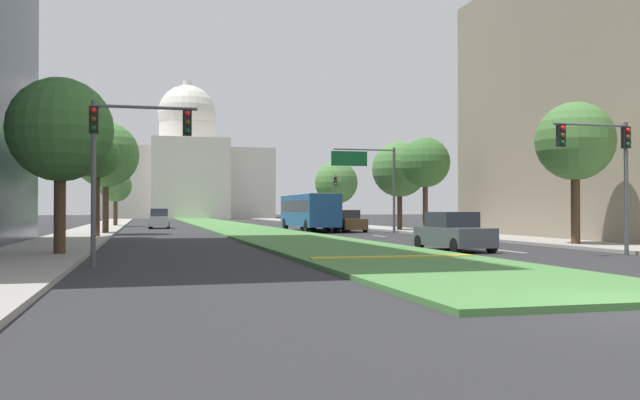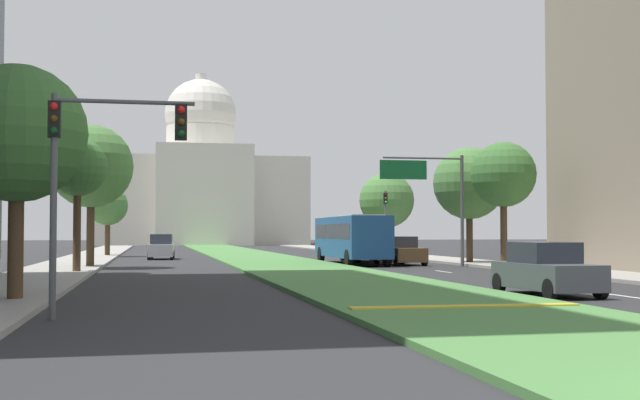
{
  "view_description": "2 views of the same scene",
  "coord_description": "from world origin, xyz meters",
  "px_view_note": "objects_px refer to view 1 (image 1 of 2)",
  "views": [
    {
      "loc": [
        -8.31,
        -10.47,
        1.8
      ],
      "look_at": [
        2.14,
        30.61,
        2.37
      ],
      "focal_mm": 38.63,
      "sensor_mm": 36.0,
      "label": 1
    },
    {
      "loc": [
        -7.63,
        -8.21,
        2.0
      ],
      "look_at": [
        0.49,
        33.17,
        3.6
      ],
      "focal_mm": 47.8,
      "sensor_mm": 36.0,
      "label": 2
    }
  ],
  "objects_px": {
    "capitol_building": "(187,172)",
    "box_truck_delivery": "(319,211)",
    "street_tree_right_distant": "(336,183)",
    "sedan_lead_stopped": "(453,233)",
    "street_tree_left_near": "(60,130)",
    "street_tree_left_distant": "(116,186)",
    "street_tree_right_near": "(575,142)",
    "sedan_distant": "(159,219)",
    "street_tree_left_far": "(106,155)",
    "street_tree_right_far": "(400,169)",
    "overhead_guide_sign": "(371,172)",
    "sedan_midblock": "(346,222)",
    "traffic_light_far_right": "(335,194)",
    "traffic_light_near_left": "(122,146)",
    "traffic_light_near_right": "(608,158)",
    "street_tree_left_mid": "(97,156)",
    "city_bus": "(309,210)",
    "street_tree_right_mid": "(425,163)"
  },
  "relations": [
    {
      "from": "street_tree_left_distant",
      "to": "sedan_midblock",
      "type": "bearing_deg",
      "value": -48.9
    },
    {
      "from": "traffic_light_near_left",
      "to": "street_tree_right_near",
      "type": "relative_size",
      "value": 0.75
    },
    {
      "from": "overhead_guide_sign",
      "to": "capitol_building",
      "type": "bearing_deg",
      "value": 95.02
    },
    {
      "from": "traffic_light_far_right",
      "to": "capitol_building",
      "type": "bearing_deg",
      "value": 97.21
    },
    {
      "from": "street_tree_right_far",
      "to": "traffic_light_near_left",
      "type": "bearing_deg",
      "value": -124.8
    },
    {
      "from": "city_bus",
      "to": "sedan_lead_stopped",
      "type": "bearing_deg",
      "value": -90.0
    },
    {
      "from": "traffic_light_far_right",
      "to": "street_tree_left_distant",
      "type": "relative_size",
      "value": 0.9
    },
    {
      "from": "sedan_midblock",
      "to": "box_truck_delivery",
      "type": "xyz_separation_m",
      "value": [
        -0.62,
        6.41,
        0.86
      ]
    },
    {
      "from": "street_tree_right_near",
      "to": "sedan_distant",
      "type": "bearing_deg",
      "value": 116.43
    },
    {
      "from": "capitol_building",
      "to": "box_truck_delivery",
      "type": "distance_m",
      "value": 85.31
    },
    {
      "from": "traffic_light_near_right",
      "to": "street_tree_right_mid",
      "type": "height_order",
      "value": "street_tree_right_mid"
    },
    {
      "from": "capitol_building",
      "to": "city_bus",
      "type": "xyz_separation_m",
      "value": [
        4.56,
        -89.22,
        -7.7
      ]
    },
    {
      "from": "capitol_building",
      "to": "traffic_light_near_left",
      "type": "relative_size",
      "value": 6.44
    },
    {
      "from": "street_tree_right_mid",
      "to": "box_truck_delivery",
      "type": "distance_m",
      "value": 14.32
    },
    {
      "from": "street_tree_right_near",
      "to": "sedan_midblock",
      "type": "height_order",
      "value": "street_tree_right_near"
    },
    {
      "from": "traffic_light_near_left",
      "to": "traffic_light_far_right",
      "type": "height_order",
      "value": "same"
    },
    {
      "from": "overhead_guide_sign",
      "to": "sedan_midblock",
      "type": "relative_size",
      "value": 1.38
    },
    {
      "from": "street_tree_right_near",
      "to": "street_tree_left_mid",
      "type": "distance_m",
      "value": 27.55
    },
    {
      "from": "street_tree_right_distant",
      "to": "sedan_lead_stopped",
      "type": "height_order",
      "value": "street_tree_right_distant"
    },
    {
      "from": "traffic_light_far_right",
      "to": "sedan_distant",
      "type": "xyz_separation_m",
      "value": [
        -16.9,
        1.01,
        -2.45
      ]
    },
    {
      "from": "overhead_guide_sign",
      "to": "street_tree_right_near",
      "type": "distance_m",
      "value": 20.81
    },
    {
      "from": "traffic_light_near_right",
      "to": "box_truck_delivery",
      "type": "relative_size",
      "value": 0.81
    },
    {
      "from": "traffic_light_near_right",
      "to": "street_tree_left_mid",
      "type": "bearing_deg",
      "value": 133.64
    },
    {
      "from": "street_tree_left_near",
      "to": "street_tree_left_mid",
      "type": "relative_size",
      "value": 1.03
    },
    {
      "from": "street_tree_right_far",
      "to": "street_tree_left_distant",
      "type": "bearing_deg",
      "value": 137.37
    },
    {
      "from": "street_tree_left_near",
      "to": "street_tree_left_distant",
      "type": "height_order",
      "value": "street_tree_left_near"
    },
    {
      "from": "street_tree_left_far",
      "to": "traffic_light_near_left",
      "type": "bearing_deg",
      "value": -85.96
    },
    {
      "from": "traffic_light_near_right",
      "to": "street_tree_left_distant",
      "type": "distance_m",
      "value": 54.44
    },
    {
      "from": "street_tree_left_far",
      "to": "capitol_building",
      "type": "bearing_deg",
      "value": 83.22
    },
    {
      "from": "street_tree_left_mid",
      "to": "street_tree_right_mid",
      "type": "height_order",
      "value": "street_tree_right_mid"
    },
    {
      "from": "street_tree_right_distant",
      "to": "sedan_midblock",
      "type": "bearing_deg",
      "value": -103.38
    },
    {
      "from": "street_tree_right_distant",
      "to": "street_tree_left_mid",
      "type": "bearing_deg",
      "value": -129.85
    },
    {
      "from": "sedan_distant",
      "to": "street_tree_left_distant",
      "type": "bearing_deg",
      "value": 120.88
    },
    {
      "from": "street_tree_right_far",
      "to": "overhead_guide_sign",
      "type": "bearing_deg",
      "value": -138.61
    },
    {
      "from": "street_tree_left_far",
      "to": "street_tree_left_distant",
      "type": "distance_m",
      "value": 22.87
    },
    {
      "from": "street_tree_right_far",
      "to": "street_tree_right_near",
      "type": "bearing_deg",
      "value": -90.09
    },
    {
      "from": "street_tree_right_far",
      "to": "sedan_lead_stopped",
      "type": "distance_m",
      "value": 26.44
    },
    {
      "from": "street_tree_left_near",
      "to": "box_truck_delivery",
      "type": "bearing_deg",
      "value": 60.35
    },
    {
      "from": "traffic_light_near_right",
      "to": "traffic_light_far_right",
      "type": "height_order",
      "value": "same"
    },
    {
      "from": "sedan_distant",
      "to": "capitol_building",
      "type": "bearing_deg",
      "value": 84.8
    },
    {
      "from": "overhead_guide_sign",
      "to": "sedan_lead_stopped",
      "type": "xyz_separation_m",
      "value": [
        -3.71,
        -22.1,
        -3.83
      ]
    },
    {
      "from": "traffic_light_near_left",
      "to": "traffic_light_far_right",
      "type": "relative_size",
      "value": 1.0
    },
    {
      "from": "street_tree_right_near",
      "to": "sedan_midblock",
      "type": "xyz_separation_m",
      "value": [
        -4.49,
        23.55,
        -4.21
      ]
    },
    {
      "from": "street_tree_right_distant",
      "to": "box_truck_delivery",
      "type": "relative_size",
      "value": 1.1
    },
    {
      "from": "capitol_building",
      "to": "sedan_lead_stopped",
      "type": "height_order",
      "value": "capitol_building"
    },
    {
      "from": "traffic_light_near_right",
      "to": "street_tree_right_near",
      "type": "height_order",
      "value": "street_tree_right_near"
    },
    {
      "from": "street_tree_left_distant",
      "to": "street_tree_right_distant",
      "type": "distance_m",
      "value": 23.11
    },
    {
      "from": "capitol_building",
      "to": "box_truck_delivery",
      "type": "relative_size",
      "value": 5.23
    },
    {
      "from": "street_tree_left_far",
      "to": "street_tree_left_distant",
      "type": "xyz_separation_m",
      "value": [
        -0.25,
        22.82,
        -1.48
      ]
    },
    {
      "from": "traffic_light_far_right",
      "to": "street_tree_right_near",
      "type": "height_order",
      "value": "street_tree_right_near"
    }
  ]
}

